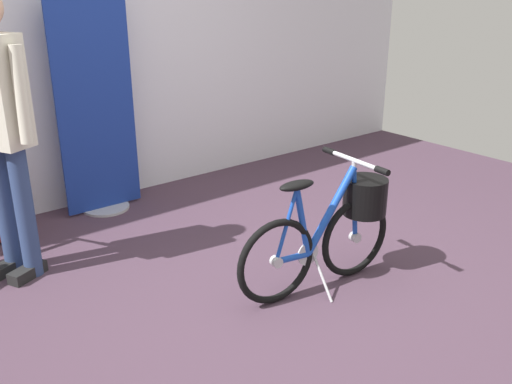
{
  "coord_description": "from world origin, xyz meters",
  "views": [
    {
      "loc": [
        -1.77,
        -2.09,
        1.71
      ],
      "look_at": [
        0.13,
        0.29,
        0.55
      ],
      "focal_mm": 39.4,
      "sensor_mm": 36.0,
      "label": 1
    }
  ],
  "objects": [
    {
      "name": "ground_plane",
      "position": [
        0.0,
        0.0,
        0.0
      ],
      "size": [
        7.03,
        7.03,
        0.0
      ],
      "primitive_type": "plane",
      "color": "#473342"
    },
    {
      "name": "folding_bike_foreground",
      "position": [
        0.45,
        -0.05,
        0.37
      ],
      "size": [
        1.08,
        0.53,
        0.77
      ],
      "color": "black",
      "rests_on": "ground_plane"
    },
    {
      "name": "floor_banner_stand",
      "position": [
        -0.13,
        1.87,
        0.75
      ],
      "size": [
        0.6,
        0.36,
        1.66
      ],
      "color": "#B7B7BC",
      "rests_on": "ground_plane"
    },
    {
      "name": "visitor_near_wall",
      "position": [
        -0.97,
        1.23,
        0.96
      ],
      "size": [
        0.37,
        0.48,
        1.68
      ],
      "color": "navy",
      "rests_on": "ground_plane"
    },
    {
      "name": "back_wall",
      "position": [
        0.0,
        2.15,
        1.55
      ],
      "size": [
        7.03,
        0.1,
        3.09
      ],
      "primitive_type": "cube",
      "color": "silver",
      "rests_on": "ground_plane"
    }
  ]
}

